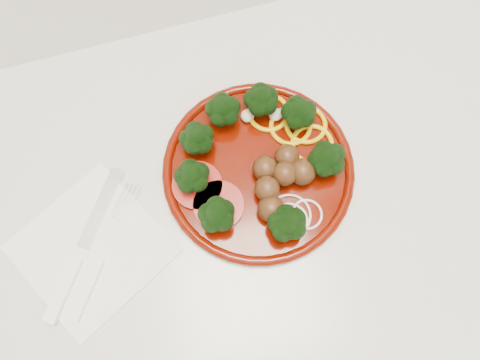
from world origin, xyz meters
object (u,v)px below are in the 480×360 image
object	(u,v)px
knife	(76,263)
fork	(94,273)
napkin	(92,249)
plate	(258,165)

from	to	relation	value
knife	fork	distance (m)	0.03
knife	fork	size ratio (longest dim) A/B	1.12
napkin	knife	size ratio (longest dim) A/B	0.92
knife	fork	xyz separation A→B (m)	(0.02, -0.02, -0.00)
plate	knife	size ratio (longest dim) A/B	1.43
plate	napkin	world-z (taller)	plate
knife	napkin	bearing A→B (deg)	-22.66
plate	knife	distance (m)	0.28
napkin	plate	bearing A→B (deg)	10.32
fork	napkin	bearing A→B (deg)	33.31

